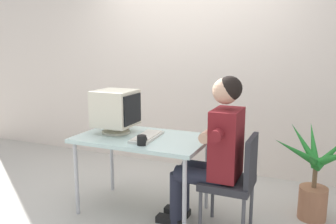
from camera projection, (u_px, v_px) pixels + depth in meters
name	position (u px, v px, depth m)	size (l,w,h in m)	color
ground_plane	(143.00, 210.00, 3.31)	(12.00, 12.00, 0.00)	#B2ADA3
wall_back	(218.00, 49.00, 4.17)	(8.00, 0.10, 3.00)	beige
desk	(142.00, 143.00, 3.18)	(1.18, 0.71, 0.73)	#B7B7BC
crt_monitor	(116.00, 109.00, 3.27)	(0.37, 0.36, 0.41)	beige
keyboard	(147.00, 137.00, 3.12)	(0.20, 0.45, 0.03)	silver
office_chair	(235.00, 178.00, 2.85)	(0.41, 0.41, 0.84)	#4C4C51
person_seated	(214.00, 147.00, 2.87)	(0.70, 0.55, 1.31)	maroon
potted_plant	(315.00, 177.00, 3.08)	(0.77, 0.69, 0.87)	#9E6647
desk_mug	(142.00, 140.00, 2.90)	(0.08, 0.09, 0.08)	black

